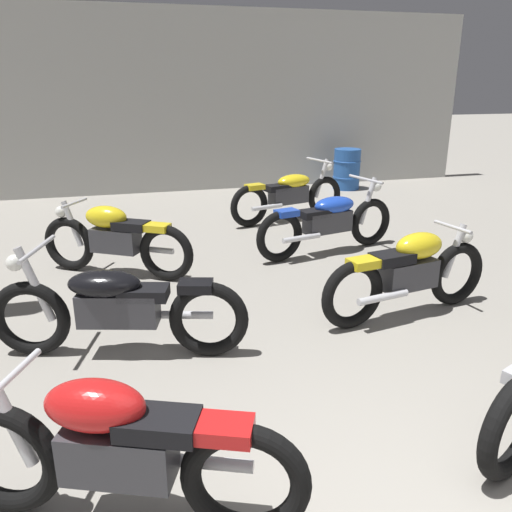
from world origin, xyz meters
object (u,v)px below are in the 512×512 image
at_px(motorcycle_right_row_3, 289,194).
at_px(oil_drum, 347,169).
at_px(motorcycle_left_row_0, 117,449).
at_px(motorcycle_right_row_1, 409,272).
at_px(motorcycle_left_row_2, 115,238).
at_px(motorcycle_right_row_2, 329,220).
at_px(motorcycle_left_row_1, 117,306).

distance_m(motorcycle_right_row_3, oil_drum, 3.01).
height_order(motorcycle_left_row_0, motorcycle_right_row_1, same).
bearing_deg(motorcycle_left_row_2, motorcycle_right_row_3, 33.98).
xyz_separation_m(motorcycle_left_row_2, motorcycle_right_row_3, (2.82, 1.90, -0.01)).
bearing_deg(motorcycle_right_row_3, oil_drum, 47.33).
height_order(motorcycle_left_row_0, motorcycle_left_row_2, same).
bearing_deg(motorcycle_left_row_0, motorcycle_right_row_3, 63.51).
height_order(motorcycle_right_row_2, motorcycle_right_row_3, same).
bearing_deg(motorcycle_left_row_1, oil_drum, 51.48).
bearing_deg(motorcycle_left_row_2, motorcycle_right_row_1, -34.95).
xyz_separation_m(motorcycle_left_row_1, motorcycle_right_row_2, (2.79, 2.14, 0.00)).
height_order(motorcycle_right_row_2, oil_drum, motorcycle_right_row_2).
distance_m(motorcycle_left_row_1, oil_drum, 7.83).
height_order(motorcycle_left_row_2, motorcycle_right_row_2, motorcycle_right_row_2).
relative_size(motorcycle_right_row_2, oil_drum, 2.51).
bearing_deg(motorcycle_right_row_3, motorcycle_left_row_1, -125.93).
bearing_deg(oil_drum, motorcycle_left_row_1, -128.52).
distance_m(motorcycle_left_row_0, motorcycle_left_row_2, 3.85).
xyz_separation_m(motorcycle_right_row_1, motorcycle_right_row_2, (0.01, 2.06, -0.01)).
distance_m(motorcycle_right_row_2, oil_drum, 4.50).
bearing_deg(oil_drum, motorcycle_right_row_2, -117.62).
bearing_deg(oil_drum, motorcycle_left_row_0, -121.63).
xyz_separation_m(motorcycle_left_row_0, motorcycle_left_row_2, (0.05, 3.85, 0.00)).
distance_m(motorcycle_left_row_0, motorcycle_right_row_1, 3.40).
bearing_deg(motorcycle_left_row_2, motorcycle_right_row_2, 2.65).
height_order(motorcycle_left_row_0, motorcycle_right_row_2, motorcycle_right_row_2).
relative_size(motorcycle_left_row_1, motorcycle_right_row_2, 0.99).
bearing_deg(motorcycle_left_row_2, oil_drum, 40.25).
xyz_separation_m(motorcycle_right_row_2, motorcycle_right_row_3, (0.04, 1.77, 0.00)).
distance_m(motorcycle_left_row_2, motorcycle_right_row_1, 3.37).
relative_size(motorcycle_left_row_1, motorcycle_right_row_1, 1.08).
distance_m(motorcycle_left_row_0, motorcycle_left_row_1, 1.84).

